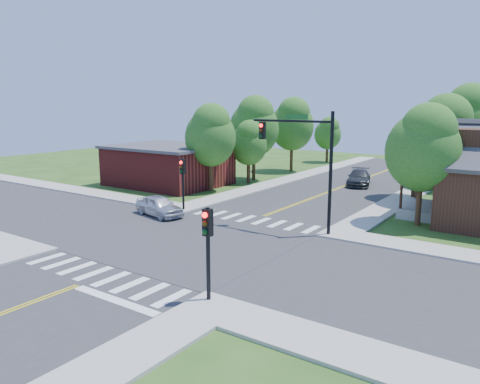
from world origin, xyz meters
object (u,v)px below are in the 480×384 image
Objects in this scene: signal_mast_ne at (304,152)px; car_dgrey at (359,178)px; signal_pole_nw at (183,175)px; car_silver at (159,206)px; signal_pole_se at (207,237)px.

signal_mast_ne is 1.37× the size of car_dgrey.
signal_pole_nw is 18.57m from car_dgrey.
signal_pole_nw is at bearing 3.92° from car_silver.
car_silver is 0.83× the size of car_dgrey.
signal_pole_nw is 0.72× the size of car_dgrey.
car_dgrey is (-3.00, 17.27, -4.14)m from signal_mast_ne.
signal_mast_ne reaches higher than car_silver.
signal_mast_ne is 1.89× the size of signal_pole_se.
signal_pole_nw is (-9.51, -0.01, -2.19)m from signal_mast_ne.
signal_pole_se is 1.00× the size of signal_pole_nw.
car_dgrey is (6.85, 19.36, 0.01)m from car_silver.
signal_mast_ne is 1.64× the size of car_silver.
signal_pole_se is 0.87× the size of car_silver.
signal_pole_nw is at bearing -179.93° from signal_mast_ne.
signal_pole_se is 0.72× the size of car_dgrey.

